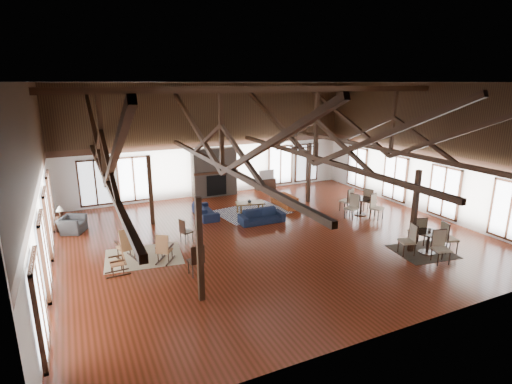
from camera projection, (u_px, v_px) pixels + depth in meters
name	position (u px, v px, depth m)	size (l,w,h in m)	color
floor	(270.00, 236.00, 16.11)	(16.00, 16.00, 0.00)	maroon
ceiling	(272.00, 82.00, 14.52)	(16.00, 14.00, 0.02)	black
wall_back	(211.00, 140.00, 21.42)	(16.00, 0.02, 6.00)	white
wall_front	(410.00, 217.00, 9.20)	(16.00, 0.02, 6.00)	white
wall_left	(35.00, 185.00, 12.03)	(0.02, 14.00, 6.00)	white
wall_right	(423.00, 149.00, 18.60)	(0.02, 14.00, 6.00)	white
roof_truss	(271.00, 136.00, 15.04)	(15.60, 14.07, 3.14)	black
post_grid	(271.00, 200.00, 15.70)	(8.16, 7.16, 3.05)	black
fireplace	(214.00, 173.00, 21.58)	(2.50, 0.69, 2.60)	#685A4F
ceiling_fan	(296.00, 147.00, 14.45)	(1.60, 1.60, 0.75)	black
sofa_navy_front	(262.00, 216.00, 17.61)	(2.01, 0.79, 0.59)	#131C36
sofa_navy_left	(205.00, 211.00, 18.40)	(0.77, 1.97, 0.58)	#161F3D
sofa_orange	(285.00, 201.00, 20.00)	(0.73, 1.87, 0.55)	#9C461E
coffee_table	(250.00, 203.00, 18.92)	(1.44, 0.93, 0.51)	brown
vase	(249.00, 201.00, 18.81)	(0.18, 0.18, 0.19)	#B2B2B2
armchair	(72.00, 225.00, 16.46)	(0.89, 1.02, 0.66)	#2D2E30
side_table_lamp	(61.00, 221.00, 16.67)	(0.43, 0.43, 1.10)	black
rocking_chair_a	(127.00, 245.00, 13.77)	(0.71, 1.02, 1.19)	brown
rocking_chair_b	(164.00, 249.00, 13.65)	(0.80, 0.89, 1.03)	brown
rocking_chair_c	(120.00, 260.00, 12.85)	(0.78, 0.45, 0.98)	brown
side_chair_a	(184.00, 229.00, 15.30)	(0.51, 0.51, 0.95)	black
side_chair_b	(197.00, 258.00, 12.63)	(0.49, 0.49, 1.07)	black
cafe_table_near	(429.00, 239.00, 14.36)	(2.21, 2.21, 1.13)	black
cafe_table_far	(361.00, 203.00, 18.58)	(2.18, 2.18, 1.12)	black
cup_near	(430.00, 230.00, 14.40)	(0.12, 0.12, 0.09)	#B2B2B2
cup_far	(360.00, 197.00, 18.51)	(0.12, 0.12, 0.10)	#B2B2B2
tv_console	(265.00, 184.00, 23.20)	(1.19, 0.45, 0.60)	black
television	(266.00, 174.00, 23.06)	(0.94, 0.12, 0.54)	#B2B2B2
rug_tan	(144.00, 257.00, 14.21)	(2.63, 2.07, 0.01)	tan
rug_navy	(252.00, 212.00, 19.12)	(3.21, 2.40, 0.01)	#171D42
rug_dark	(422.00, 252.00, 14.62)	(1.99, 1.81, 0.01)	black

